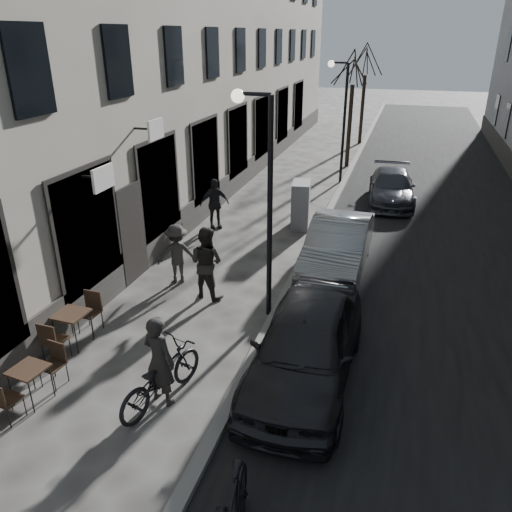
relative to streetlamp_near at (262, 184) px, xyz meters
The scene contains 17 objects.
road 11.23m from the streetlamp_near, 68.09° to the left, with size 7.30×60.00×0.00m, color black.
kerb 10.48m from the streetlamp_near, 87.87° to the left, with size 0.25×60.00×0.12m, color slate.
streetlamp_near is the anchor object (origin of this frame).
streetlamp_far 12.00m from the streetlamp_near, 90.00° to the left, with size 0.90×0.28×5.09m.
tree_near 15.08m from the streetlamp_near, 89.72° to the left, with size 2.40×2.40×5.70m.
tree_far 21.05m from the streetlamp_near, 89.80° to the left, with size 2.40×2.40×5.70m.
bistro_set_b 5.88m from the streetlamp_near, 126.20° to the right, with size 0.64×1.45×0.84m.
bistro_set_c 5.01m from the streetlamp_near, 144.68° to the right, with size 0.65×1.56×0.92m.
utility_cabinet 6.36m from the streetlamp_near, 93.37° to the left, with size 0.58×1.06×1.59m, color slate.
bicycle 4.48m from the streetlamp_near, 103.51° to the right, with size 0.71×2.04×1.07m, color black.
cyclist_rider 4.28m from the streetlamp_near, 103.51° to the right, with size 0.64×0.42×1.75m, color black.
pedestrian_near 2.74m from the streetlamp_near, 165.58° to the left, with size 0.91×0.71×1.86m, color black.
pedestrian_mid 3.63m from the streetlamp_near, 160.08° to the left, with size 1.04×0.60×1.61m, color #2D2A27.
pedestrian_far 6.33m from the streetlamp_near, 121.95° to the left, with size 1.01×0.42×1.72m, color black.
car_near 3.54m from the streetlamp_near, 55.55° to the right, with size 1.84×4.56×1.55m, color black.
car_mid 3.98m from the streetlamp_near, 64.51° to the left, with size 1.56×4.46×1.47m, color gray.
car_far 10.30m from the streetlamp_near, 75.65° to the left, with size 1.70×4.19×1.22m, color #373941.
Camera 1 is at (2.69, -3.94, 6.11)m, focal length 35.00 mm.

